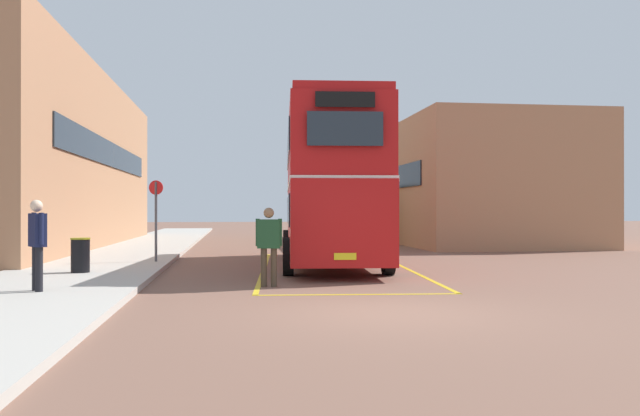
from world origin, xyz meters
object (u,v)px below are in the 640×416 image
Objects in this scene: double_decker_bus at (330,184)px; single_deck_bus at (337,211)px; litter_bin at (80,255)px; bus_stop_sign at (156,212)px; pedestrian_waiting_near at (37,238)px; pedestrian_boarding at (269,241)px.

single_deck_bus is at bearing 80.36° from double_decker_bus.
litter_bin is 0.35× the size of bus_stop_sign.
pedestrian_waiting_near is 7.22m from bus_stop_sign.
single_deck_bus is 22.71m from pedestrian_boarding.
pedestrian_boarding reaches higher than litter_bin.
pedestrian_boarding is 4.72m from pedestrian_waiting_near.
double_decker_bus is at bearing -99.64° from single_deck_bus.
litter_bin is at bearing -116.05° from single_deck_bus.
bus_stop_sign reaches higher than pedestrian_boarding.
pedestrian_boarding is at bearing -102.77° from single_deck_bus.
double_decker_bus is 5.69× the size of pedestrian_waiting_near.
bus_stop_sign is (-5.30, 0.45, -0.88)m from double_decker_bus.
pedestrian_waiting_near is (-6.69, -6.62, -1.34)m from double_decker_bus.
single_deck_bus is 10.95× the size of litter_bin.
bus_stop_sign is at bearing 175.10° from double_decker_bus.
double_decker_bus reaches higher than bus_stop_sign.
single_deck_bus reaches higher than bus_stop_sign.
pedestrian_boarding is 0.71× the size of bus_stop_sign.
double_decker_bus reaches higher than litter_bin.
pedestrian_waiting_near is at bearing -101.14° from bus_stop_sign.
double_decker_bus is at bearing 44.68° from pedestrian_waiting_near.
bus_stop_sign is (1.39, 7.07, 0.47)m from pedestrian_waiting_near.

